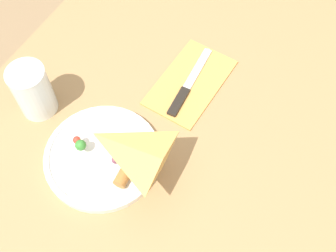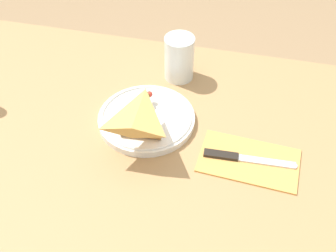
# 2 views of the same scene
# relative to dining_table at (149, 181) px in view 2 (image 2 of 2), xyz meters

# --- Properties ---
(dining_table) EXTENTS (1.22, 0.84, 0.73)m
(dining_table) POSITION_rel_dining_table_xyz_m (0.00, 0.00, 0.00)
(dining_table) COLOR #A87F51
(dining_table) RESTS_ON ground_plane
(plate_pizza) EXTENTS (0.22, 0.22, 0.05)m
(plate_pizza) POSITION_rel_dining_table_xyz_m (-0.03, 0.10, 0.11)
(plate_pizza) COLOR white
(plate_pizza) RESTS_ON dining_table
(milk_glass) EXTENTS (0.08, 0.08, 0.12)m
(milk_glass) POSITION_rel_dining_table_xyz_m (0.01, 0.28, 0.15)
(milk_glass) COLOR white
(milk_glass) RESTS_ON dining_table
(napkin_folded) EXTENTS (0.22, 0.14, 0.00)m
(napkin_folded) POSITION_rel_dining_table_xyz_m (0.21, 0.03, 0.10)
(napkin_folded) COLOR #E59E4C
(napkin_folded) RESTS_ON dining_table
(butter_knife) EXTENTS (0.20, 0.03, 0.01)m
(butter_knife) POSITION_rel_dining_table_xyz_m (0.20, 0.03, 0.10)
(butter_knife) COLOR black
(butter_knife) RESTS_ON napkin_folded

